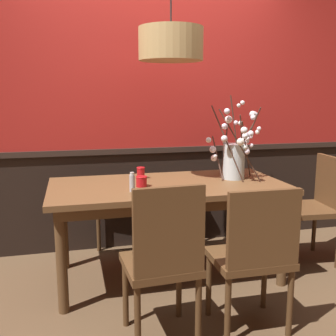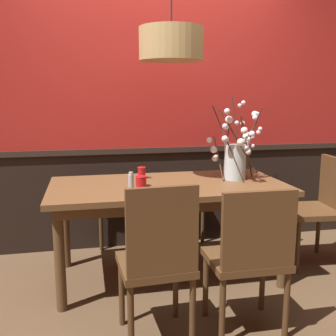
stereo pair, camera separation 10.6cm
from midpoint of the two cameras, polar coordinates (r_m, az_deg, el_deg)
The scene contains 13 objects.
ground_plane at distance 3.22m, azimuth 0.98°, elevation -15.40°, with size 24.00×24.00×0.00m, color brown.
back_wall at distance 3.65m, azimuth -1.66°, elevation 10.90°, with size 5.64×0.14×2.89m.
dining_table at distance 2.99m, azimuth 1.02°, elevation -3.84°, with size 1.77×0.88×0.75m.
chair_far_side_right at distance 3.92m, azimuth 1.93°, elevation -2.61°, with size 0.47×0.45×0.93m.
chair_far_side_left at distance 3.82m, azimuth -6.27°, elevation -2.60°, with size 0.45×0.43×0.98m.
chair_near_side_right at distance 2.38m, azimuth 13.19°, elevation -11.95°, with size 0.45×0.39×0.90m.
chair_near_side_left at distance 2.22m, azimuth -0.07°, elevation -12.85°, with size 0.43×0.42×0.95m.
chair_head_east_end at distance 3.55m, azimuth 21.95°, elevation -4.88°, with size 0.47×0.47×0.90m.
vase_with_blossoms at distance 3.15m, azimuth 10.78°, elevation 1.65°, with size 0.49×0.51×0.66m.
candle_holder_nearer_center at distance 2.88m, azimuth -2.89°, elevation -1.92°, with size 0.08×0.08×0.08m.
candle_holder_nearer_edge at distance 3.15m, azimuth -2.89°, elevation -0.68°, with size 0.07×0.07×0.09m.
condiment_bottle at distance 2.73m, azimuth -4.31°, elevation -2.07°, with size 0.04×0.04×0.14m.
pendant_lamp at distance 3.01m, azimuth 1.54°, elevation 17.57°, with size 0.48×0.48×1.23m.
Camera 2 is at (-0.59, -2.84, 1.41)m, focal length 41.89 mm.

